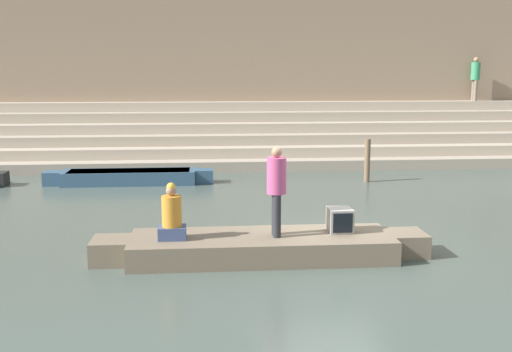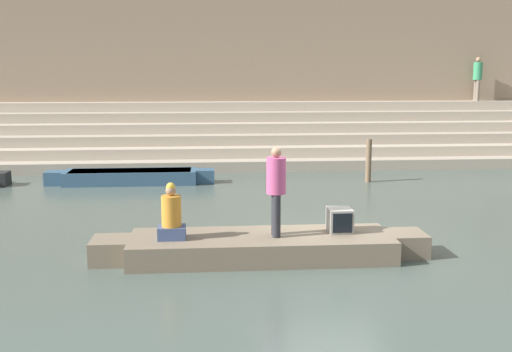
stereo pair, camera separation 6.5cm
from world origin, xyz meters
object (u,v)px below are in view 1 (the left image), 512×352
Objects in this scene: mooring_post at (367,161)px; person_standing at (276,186)px; moored_boat_shore at (130,177)px; rowboat_main at (262,246)px; tv_set at (340,220)px; person_on_steps at (475,76)px; person_rowing at (172,217)px.

person_standing is at bearing -116.55° from mooring_post.
person_standing is 8.69m from moored_boat_shore.
tv_set is (1.49, 0.15, 0.42)m from rowboat_main.
person_rowing is at bearing 172.09° from person_on_steps.
person_rowing is 2.11× the size of tv_set.
mooring_post is (2.53, 7.33, 0.02)m from tv_set.
tv_set is 0.10× the size of moored_boat_shore.
tv_set is at bearing 7.82° from rowboat_main.
tv_set is at bearing -1.08° from person_standing.
tv_set is 0.27× the size of person_on_steps.
person_on_steps is at bearing 38.23° from person_rowing.
rowboat_main is at bearing 176.03° from person_on_steps.
rowboat_main is 1.17m from person_standing.
rowboat_main is 8.50m from mooring_post.
mooring_post is (5.64, 7.56, -0.16)m from person_rowing.
person_on_steps is (10.21, 13.69, 3.01)m from rowboat_main.
person_on_steps is at bearing 54.80° from tv_set.
person_rowing is at bearing 171.32° from person_standing.
person_standing is 0.91× the size of person_on_steps.
person_standing reaches higher than person_rowing.
mooring_post is at bearing 68.54° from tv_set.
person_rowing is 0.57× the size of person_on_steps.
tv_set is 16.31m from person_on_steps.
mooring_post is 0.75× the size of person_on_steps.
moored_boat_shore is (-3.60, 7.83, -1.15)m from person_standing.
person_rowing is at bearing -126.73° from mooring_post.
person_rowing is 3.13m from tv_set.
tv_set reaches higher than moored_boat_shore.
person_standing is at bearing -60.81° from moored_boat_shore.
moored_boat_shore is at bearing 115.29° from rowboat_main.
person_standing is 0.32× the size of moored_boat_shore.
tv_set is at bearing 179.97° from person_on_steps.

